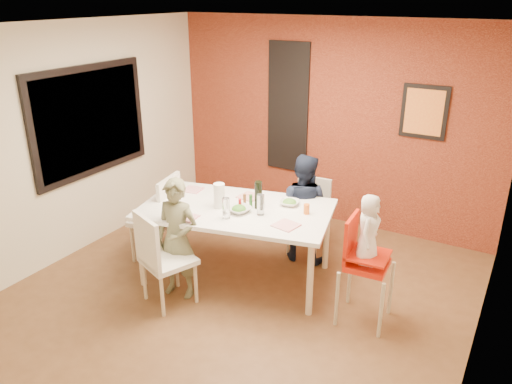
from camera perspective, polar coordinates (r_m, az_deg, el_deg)
The scene contains 35 objects.
ground at distance 5.41m, azimuth -1.62°, elevation -11.41°, with size 4.50×4.50×0.00m, color brown.
ceiling at distance 4.53m, azimuth -2.00°, elevation 18.44°, with size 4.50×4.50×0.02m, color silver.
wall_back at distance 6.74m, azimuth 8.41°, elevation 7.76°, with size 4.50×0.02×2.70m, color beige.
wall_front at distance 3.30m, azimuth -23.09°, elevation -9.56°, with size 4.50×0.02×2.70m, color beige.
wall_left at distance 6.24m, azimuth -19.75°, elevation 5.54°, with size 0.02×4.50×2.70m, color beige.
wall_right at distance 4.17m, azimuth 25.58°, elevation -3.31°, with size 0.02×4.50×2.70m, color beige.
brick_accent_wall at distance 6.72m, azimuth 8.34°, elevation 7.73°, with size 4.50×0.02×2.70m, color maroon.
picture_window_frame at distance 6.29m, azimuth -18.43°, elevation 7.74°, with size 0.05×1.70×1.30m, color black.
picture_window_pane at distance 6.28m, azimuth -18.34°, elevation 7.72°, with size 0.02×1.55×1.15m, color black.
glassblock_strip at distance 6.91m, azimuth 3.70°, elevation 9.58°, with size 0.55×0.03×1.70m, color silver.
glassblock_surround at distance 6.91m, azimuth 3.68°, elevation 9.57°, with size 0.60×0.03×1.76m, color black.
art_print_frame at distance 6.30m, azimuth 18.67°, elevation 8.67°, with size 0.54×0.03×0.64m, color black.
art_print_canvas at distance 6.29m, azimuth 18.64°, elevation 8.65°, with size 0.44×0.01×0.54m, color #F79937.
dining_table at distance 5.35m, azimuth -2.29°, elevation -2.53°, with size 2.21×1.54×0.84m.
chair_near at distance 5.04m, azimuth -10.95°, elevation -7.11°, with size 0.61×0.61×1.01m.
chair_far at distance 6.06m, azimuth 6.22°, elevation -2.19°, with size 0.45×0.45×0.91m.
chair_left at distance 5.89m, azimuth -10.81°, elevation -2.44°, with size 0.56×0.56×1.04m.
high_chair at distance 4.81m, azimuth 12.06°, elevation -7.60°, with size 0.48×0.48×1.07m.
child_near at distance 5.15m, azimuth -8.98°, elevation -5.32°, with size 0.47×0.31×1.28m, color #616145.
child_far at distance 5.80m, azimuth 5.34°, elevation -1.81°, with size 0.63×0.49×1.29m, color black.
toddler at distance 4.66m, azimuth 12.73°, elevation -4.18°, with size 0.33×0.21×0.67m, color silver.
plate_near_left at distance 5.13m, azimuth -7.88°, elevation -2.87°, with size 0.20×0.20×0.01m, color white.
plate_far_mid at distance 5.58m, azimuth -0.75°, elevation -0.51°, with size 0.23×0.23×0.01m, color white.
plate_near_right at distance 4.92m, azimuth 3.47°, elevation -3.81°, with size 0.22×0.22×0.01m, color white.
plate_far_left at distance 5.83m, azimuth -7.24°, elevation 0.28°, with size 0.20×0.20×0.01m, color white.
salad_bowl_a at distance 5.20m, azimuth -1.97°, elevation -2.00°, with size 0.24×0.24×0.06m, color silver.
salad_bowl_b at distance 5.38m, azimuth 3.85°, elevation -1.24°, with size 0.21×0.21×0.05m, color silver.
wine_bottle at distance 5.24m, azimuth 0.27°, elevation -0.35°, with size 0.08×0.08×0.30m, color black.
wine_glass_a at distance 5.04m, azimuth -3.45°, elevation -1.86°, with size 0.08×0.08×0.22m, color white.
wine_glass_b at distance 5.11m, azimuth 0.53°, elevation -1.46°, with size 0.08×0.08×0.22m, color silver.
paper_towel_roll at distance 5.28m, azimuth -4.22°, elevation -0.42°, with size 0.12×0.12×0.27m, color white.
condiment_red at distance 5.23m, azimuth -1.85°, elevation -1.44°, with size 0.03×0.03×0.13m, color red.
condiment_green at distance 5.30m, azimuth -0.60°, elevation -1.02°, with size 0.04×0.04×0.14m, color #276923.
condiment_brown at distance 5.35m, azimuth -1.31°, elevation -0.89°, with size 0.03×0.03×0.13m, color brown.
sippy_cup at distance 5.17m, azimuth 5.80°, elevation -1.95°, with size 0.06×0.06×0.11m, color orange.
Camera 1 is at (2.39, -3.84, 2.98)m, focal length 35.00 mm.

